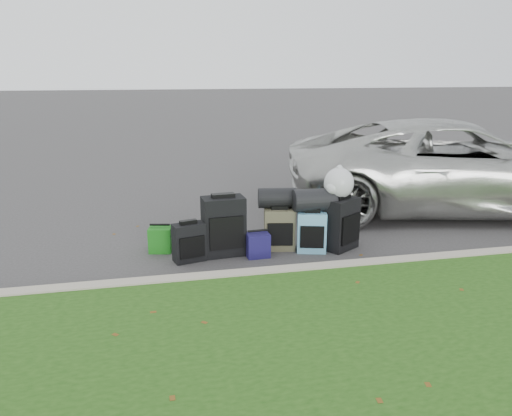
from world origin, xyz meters
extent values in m
plane|color=#383535|center=(0.00, 0.00, 0.00)|extent=(120.00, 120.00, 0.00)
cube|color=#9E937F|center=(0.00, -1.00, 0.07)|extent=(120.00, 0.18, 0.15)
imported|color=#B7B7B2|center=(3.61, 1.32, 0.78)|extent=(6.07, 3.83, 1.56)
cube|color=black|center=(-1.05, -0.15, 0.25)|extent=(0.44, 0.31, 0.49)
cube|color=black|center=(-0.58, -0.02, 0.39)|extent=(0.57, 0.37, 0.78)
cube|color=#3F3D2A|center=(0.19, 0.03, 0.28)|extent=(0.45, 0.33, 0.56)
cube|color=teal|center=(0.58, -0.16, 0.27)|extent=(0.43, 0.32, 0.54)
cube|color=black|center=(1.01, -0.14, 0.35)|extent=(0.55, 0.49, 0.70)
cube|color=#1A6E18|center=(-1.40, 0.27, 0.17)|extent=(0.34, 0.29, 0.34)
cube|color=#1A154C|center=(-0.16, -0.19, 0.16)|extent=(0.30, 0.24, 0.32)
cylinder|color=black|center=(0.17, 0.11, 0.70)|extent=(0.54, 0.35, 0.27)
cylinder|color=black|center=(0.62, -0.09, 0.70)|extent=(0.55, 0.32, 0.30)
sphere|color=silver|center=(0.97, -0.08, 0.91)|extent=(0.40, 0.40, 0.40)
camera|label=1|loc=(-1.49, -6.19, 2.36)|focal=35.00mm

